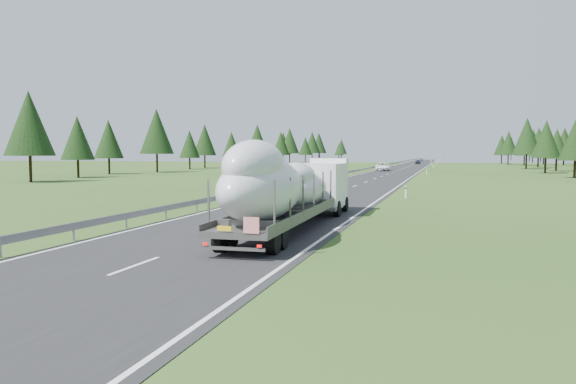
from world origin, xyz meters
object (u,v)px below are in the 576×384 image
(highway_sign, at_px, (431,164))
(distant_car_blue, at_px, (421,160))
(distant_car_dark, at_px, (418,162))
(boat_truck, at_px, (289,186))
(distant_van, at_px, (383,167))

(highway_sign, height_order, distant_car_blue, highway_sign)
(distant_car_dark, xyz_separation_m, distant_car_blue, (-1.47, 55.59, -0.04))
(distant_car_dark, bearing_deg, highway_sign, -87.63)
(distant_car_dark, distance_m, distant_car_blue, 55.61)
(boat_truck, distance_m, distant_car_blue, 217.65)
(distant_van, xyz_separation_m, distant_car_blue, (2.05, 128.11, -0.18))
(distant_van, height_order, distant_car_dark, distant_van)
(distant_van, distance_m, distant_car_dark, 72.60)
(boat_truck, xyz_separation_m, distant_van, (-5.33, 89.51, -1.25))
(distant_car_dark, height_order, distant_car_blue, distant_car_dark)
(distant_car_blue, bearing_deg, distant_car_dark, -85.05)
(boat_truck, xyz_separation_m, distant_car_dark, (-1.81, 162.03, -1.40))
(distant_car_blue, bearing_deg, distant_van, -87.48)
(highway_sign, distance_m, distant_van, 21.25)
(highway_sign, distance_m, distant_car_blue, 147.06)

